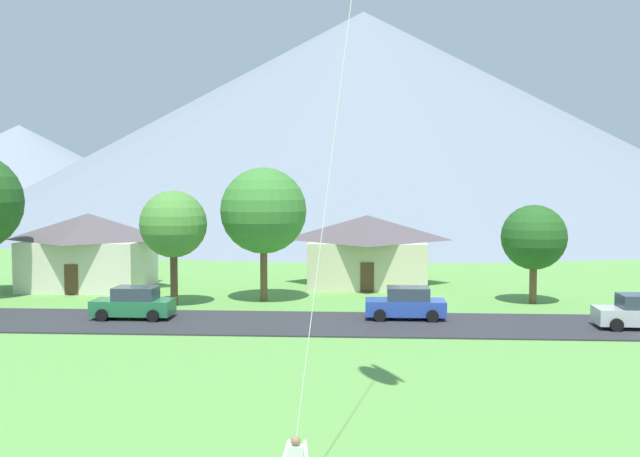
{
  "coord_description": "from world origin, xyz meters",
  "views": [
    {
      "loc": [
        3.5,
        -6.07,
        7.23
      ],
      "look_at": [
        1.92,
        19.35,
        5.65
      ],
      "focal_mm": 41.01,
      "sensor_mm": 36.0,
      "label": 1
    }
  ],
  "objects": [
    {
      "name": "road_strip",
      "position": [
        0.0,
        30.95,
        0.04
      ],
      "size": [
        160.0,
        6.51,
        0.08
      ],
      "primitive_type": "cube",
      "color": "#2D2D33",
      "rests_on": "ground"
    },
    {
      "name": "mountain_west_ridge",
      "position": [
        3.07,
        128.79,
        19.18
      ],
      "size": [
        138.62,
        138.62,
        38.36
      ],
      "primitive_type": "cone",
      "color": "slate",
      "rests_on": "ground"
    },
    {
      "name": "mountain_far_east_ridge",
      "position": [
        -76.56,
        159.19,
        10.35
      ],
      "size": [
        79.14,
        79.14,
        20.71
      ],
      "primitive_type": "cone",
      "color": "gray",
      "rests_on": "ground"
    },
    {
      "name": "mountain_central_ridge",
      "position": [
        14.79,
        130.53,
        13.22
      ],
      "size": [
        72.17,
        72.17,
        26.44
      ],
      "primitive_type": "cone",
      "color": "gray",
      "rests_on": "ground"
    },
    {
      "name": "house_leftmost",
      "position": [
        3.64,
        45.88,
        2.57
      ],
      "size": [
        8.64,
        8.33,
        4.96
      ],
      "color": "beige",
      "rests_on": "ground"
    },
    {
      "name": "house_left_center",
      "position": [
        -15.46,
        42.83,
        2.68
      ],
      "size": [
        8.48,
        6.7,
        5.17
      ],
      "color": "beige",
      "rests_on": "ground"
    },
    {
      "name": "tree_left_of_center",
      "position": [
        13.61,
        38.3,
        3.97
      ],
      "size": [
        3.91,
        3.91,
        5.95
      ],
      "color": "brown",
      "rests_on": "ground"
    },
    {
      "name": "tree_right_of_center",
      "position": [
        -2.71,
        38.17,
        5.54
      ],
      "size": [
        5.27,
        5.27,
        8.2
      ],
      "color": "brown",
      "rests_on": "ground"
    },
    {
      "name": "tree_near_right",
      "position": [
        -7.78,
        36.2,
        4.8
      ],
      "size": [
        3.95,
        3.95,
        6.8
      ],
      "color": "brown",
      "rests_on": "ground"
    },
    {
      "name": "parked_car_blue_west_end",
      "position": [
        5.67,
        32.36,
        0.87
      ],
      "size": [
        4.2,
        2.09,
        1.68
      ],
      "color": "#2847A8",
      "rests_on": "road_strip"
    },
    {
      "name": "parked_car_silver_mid_west",
      "position": [
        17.05,
        30.5,
        0.87
      ],
      "size": [
        4.24,
        2.16,
        1.68
      ],
      "color": "#B7BCC1",
      "rests_on": "road_strip"
    },
    {
      "name": "parked_car_green_mid_east",
      "position": [
        -8.73,
        31.56,
        0.87
      ],
      "size": [
        4.21,
        2.1,
        1.68
      ],
      "color": "#237042",
      "rests_on": "road_strip"
    }
  ]
}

